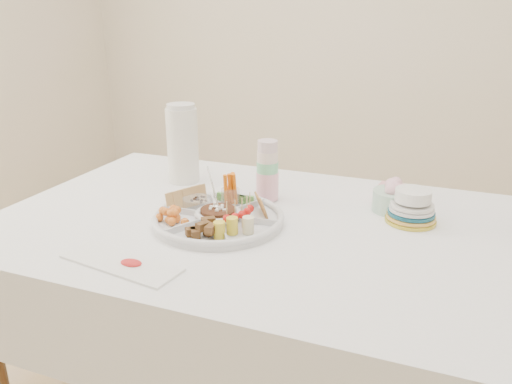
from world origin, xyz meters
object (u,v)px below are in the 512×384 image
at_px(dining_table, 251,326).
at_px(thermos, 183,143).
at_px(party_tray, 218,216).
at_px(plate_stack, 412,207).

xyz_separation_m(dining_table, thermos, (-0.36, 0.25, 0.52)).
height_order(party_tray, thermos, thermos).
relative_size(party_tray, plate_stack, 2.56).
bearing_deg(thermos, dining_table, -34.38).
xyz_separation_m(dining_table, party_tray, (-0.08, -0.06, 0.40)).
bearing_deg(plate_stack, thermos, 173.46).
relative_size(dining_table, party_tray, 4.00).
height_order(dining_table, party_tray, party_tray).
bearing_deg(plate_stack, party_tray, -157.74).
bearing_deg(plate_stack, dining_table, -161.29).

